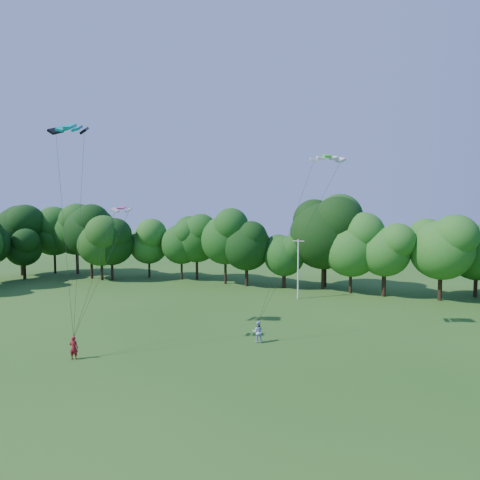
% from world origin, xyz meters
% --- Properties ---
extents(ground, '(160.00, 160.00, 0.00)m').
position_xyz_m(ground, '(0.00, 0.00, 0.00)').
color(ground, '#215216').
rests_on(ground, ground).
extents(utility_pole, '(1.53, 0.34, 7.70)m').
position_xyz_m(utility_pole, '(5.27, 28.84, 3.97)').
color(utility_pole, silver).
rests_on(utility_pole, ground).
extents(kite_flyer_left, '(0.73, 0.59, 1.74)m').
position_xyz_m(kite_flyer_left, '(-7.58, 3.07, 0.87)').
color(kite_flyer_left, maroon).
rests_on(kite_flyer_left, ground).
extents(kite_flyer_right, '(1.02, 0.88, 1.83)m').
position_xyz_m(kite_flyer_right, '(4.56, 10.78, 0.92)').
color(kite_flyer_right, '#ABC0EE').
rests_on(kite_flyer_right, ground).
extents(kite_teal, '(3.37, 2.15, 0.76)m').
position_xyz_m(kite_teal, '(-11.40, 7.65, 18.39)').
color(kite_teal, '#059D9C').
rests_on(kite_teal, ground).
extents(kite_green, '(3.17, 2.05, 0.51)m').
position_xyz_m(kite_green, '(9.79, 14.36, 15.88)').
color(kite_green, '#30CF1F').
rests_on(kite_green, ground).
extents(kite_pink, '(1.77, 1.25, 0.29)m').
position_xyz_m(kite_pink, '(-5.41, 6.26, 11.31)').
color(kite_pink, '#DA3C8F').
rests_on(kite_pink, ground).
extents(tree_back_west, '(8.56, 8.56, 12.45)m').
position_xyz_m(tree_back_west, '(-28.26, 33.37, 7.77)').
color(tree_back_west, '#392217').
rests_on(tree_back_west, ground).
extents(tree_back_center, '(10.72, 10.72, 15.59)m').
position_xyz_m(tree_back_center, '(7.83, 36.21, 9.74)').
color(tree_back_center, black).
rests_on(tree_back_center, ground).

